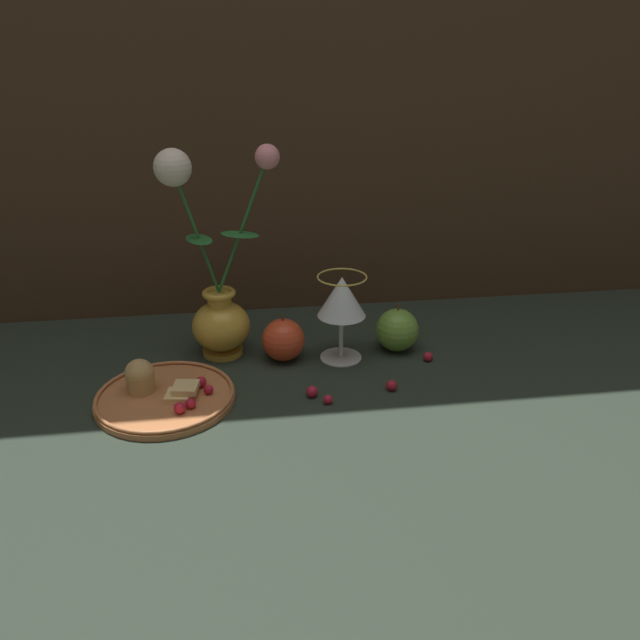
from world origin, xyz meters
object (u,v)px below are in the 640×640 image
Objects in this scene: apple_beside_vase at (283,340)px; apple_near_glass at (397,330)px; vase at (216,292)px; wine_glass at (342,300)px; plate_with_pastries at (162,393)px.

apple_near_glass is (0.21, 0.01, 0.00)m from apple_beside_vase.
vase is at bearing 160.84° from apple_beside_vase.
apple_near_glass is at bearing -5.17° from vase.
wine_glass is 0.13m from apple_beside_vase.
wine_glass is at bearing -170.08° from apple_near_glass.
apple_near_glass is at bearing 16.79° from plate_with_pastries.
vase is at bearing 59.76° from plate_with_pastries.
apple_beside_vase is at bearing 29.45° from plate_with_pastries.
wine_glass is 1.77× the size of apple_beside_vase.
plate_with_pastries is at bearing -163.21° from apple_near_glass.
wine_glass is at bearing -4.84° from apple_beside_vase.
vase is 0.22m from wine_glass.
apple_near_glass is at bearing 2.74° from apple_beside_vase.
wine_glass is 1.72× the size of apple_near_glass.
wine_glass reaches higher than plate_with_pastries.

